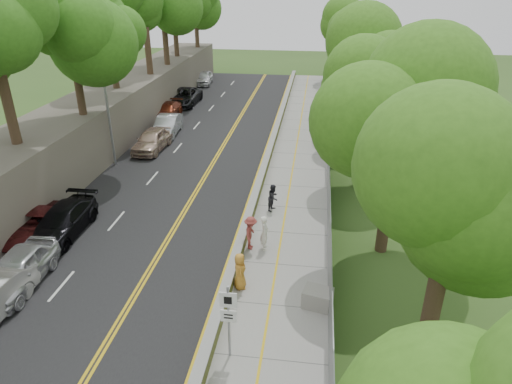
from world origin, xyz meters
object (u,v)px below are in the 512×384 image
object	(u,v)px
signpost	(229,314)
painter_0	(240,271)
person_far	(322,136)
streetlight	(110,103)
concrete_block	(318,298)
car_2	(37,225)
construction_barrel	(317,133)
car_0	(17,270)

from	to	relation	value
signpost	painter_0	bearing A→B (deg)	94.27
painter_0	person_far	xyz separation A→B (m)	(3.45, 18.80, 0.04)
streetlight	painter_0	bearing A→B (deg)	-49.22
concrete_block	car_2	bearing A→B (deg)	166.08
signpost	car_2	bearing A→B (deg)	149.39
streetlight	concrete_block	size ratio (longest dim) A/B	6.74
streetlight	person_far	bearing A→B (deg)	21.58
construction_barrel	car_0	bearing A→B (deg)	-120.26
construction_barrel	car_0	xyz separation A→B (m)	(-12.74, -21.84, 0.29)
car_2	person_far	size ratio (longest dim) A/B	2.69
car_0	concrete_block	bearing A→B (deg)	-0.95
streetlight	construction_barrel	world-z (taller)	streetlight
concrete_block	person_far	bearing A→B (deg)	89.92
construction_barrel	car_2	distance (m)	22.82
person_far	car_2	bearing A→B (deg)	22.15
car_0	streetlight	bearing A→B (deg)	93.08
car_0	person_far	size ratio (longest dim) A/B	2.63
signpost	car_0	world-z (taller)	signpost
signpost	person_far	size ratio (longest dim) A/B	1.71
concrete_block	person_far	xyz separation A→B (m)	(0.03, 19.58, 0.51)
streetlight	car_2	world-z (taller)	streetlight
car_2	person_far	distance (m)	21.74
construction_barrel	person_far	xyz separation A→B (m)	(0.46, -1.83, 0.39)
construction_barrel	person_far	world-z (taller)	person_far
streetlight	car_2	bearing A→B (deg)	-90.78
car_2	painter_0	size ratio (longest dim) A/B	2.83
streetlight	person_far	world-z (taller)	streetlight
car_2	painter_0	bearing A→B (deg)	-17.18
signpost	car_2	xyz separation A→B (m)	(-11.65, 6.89, -1.24)
car_0	person_far	world-z (taller)	person_far
painter_0	signpost	bearing A→B (deg)	168.38
concrete_block	painter_0	world-z (taller)	painter_0
streetlight	car_0	distance (m)	14.78
concrete_block	painter_0	size ratio (longest dim) A/B	0.69
signpost	car_2	size ratio (longest dim) A/B	0.63
streetlight	car_2	xyz separation A→B (m)	(-0.14, -10.12, -3.92)
signpost	streetlight	bearing A→B (deg)	124.08
person_far	construction_barrel	bearing A→B (deg)	-100.87
streetlight	car_0	bearing A→B (deg)	-84.12
car_0	car_2	size ratio (longest dim) A/B	0.98
car_2	streetlight	bearing A→B (deg)	86.26
car_0	car_2	distance (m)	4.39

